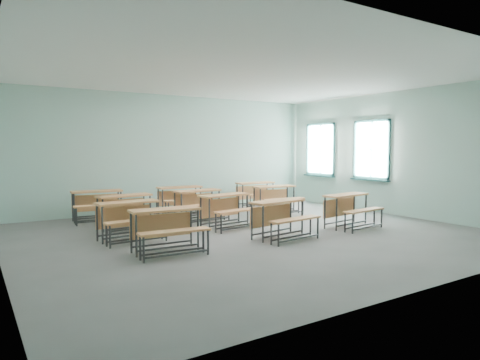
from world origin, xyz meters
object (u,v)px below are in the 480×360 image
at_px(desk_unit_r0c1, 282,213).
at_px(desk_unit_r1c0, 130,214).
at_px(desk_unit_r3c1, 181,196).
at_px(desk_unit_r2c0, 126,206).
at_px(desk_unit_r0c2, 350,205).
at_px(desk_unit_r3c0, 98,201).
at_px(desk_unit_r2c1, 200,200).
at_px(desk_unit_r0c0, 167,224).
at_px(desk_unit_r3c2, 257,191).
at_px(desk_unit_r1c1, 228,205).
at_px(desk_unit_r2c2, 276,195).

relative_size(desk_unit_r0c1, desk_unit_r1c0, 1.04).
bearing_deg(desk_unit_r3c1, desk_unit_r2c0, -145.52).
bearing_deg(desk_unit_r0c1, desk_unit_r0c2, -4.68).
distance_m(desk_unit_r3c0, desk_unit_r3c1, 2.11).
height_order(desk_unit_r1c0, desk_unit_r2c1, same).
bearing_deg(desk_unit_r1c0, desk_unit_r2c1, 27.43).
relative_size(desk_unit_r2c1, desk_unit_r3c1, 1.04).
relative_size(desk_unit_r0c0, desk_unit_r3c2, 1.03).
height_order(desk_unit_r0c2, desk_unit_r3c0, same).
xyz_separation_m(desk_unit_r1c1, desk_unit_r2c2, (2.15, 1.06, 0.00)).
bearing_deg(desk_unit_r0c1, desk_unit_r2c1, 90.91).
distance_m(desk_unit_r0c2, desk_unit_r2c1, 3.49).
bearing_deg(desk_unit_r2c1, desk_unit_r0c2, -53.10).
bearing_deg(desk_unit_r2c1, desk_unit_r3c2, 19.64).
xyz_separation_m(desk_unit_r1c1, desk_unit_r2c1, (-0.09, 1.15, 0.00)).
height_order(desk_unit_r0c1, desk_unit_r3c0, same).
bearing_deg(desk_unit_r0c2, desk_unit_r1c0, 155.87).
relative_size(desk_unit_r0c1, desk_unit_r3c0, 1.02).
height_order(desk_unit_r1c1, desk_unit_r3c0, same).
xyz_separation_m(desk_unit_r0c1, desk_unit_r2c0, (-2.20, 2.58, 0.00)).
height_order(desk_unit_r1c0, desk_unit_r3c2, same).
height_order(desk_unit_r0c1, desk_unit_r1c0, same).
relative_size(desk_unit_r0c1, desk_unit_r2c2, 1.03).
xyz_separation_m(desk_unit_r2c0, desk_unit_r2c1, (1.82, 0.09, 0.00)).
distance_m(desk_unit_r0c0, desk_unit_r1c0, 1.30).
height_order(desk_unit_r1c0, desk_unit_r2c0, same).
xyz_separation_m(desk_unit_r0c0, desk_unit_r2c1, (1.91, 2.53, 0.00)).
bearing_deg(desk_unit_r0c2, desk_unit_r3c0, 132.05).
bearing_deg(desk_unit_r2c2, desk_unit_r0c0, -145.93).
xyz_separation_m(desk_unit_r0c0, desk_unit_r1c1, (2.00, 1.37, 0.00)).
height_order(desk_unit_r0c0, desk_unit_r1c0, same).
xyz_separation_m(desk_unit_r1c0, desk_unit_r2c2, (4.36, 1.14, 0.00)).
xyz_separation_m(desk_unit_r1c0, desk_unit_r1c1, (2.21, 0.09, 0.00)).
distance_m(desk_unit_r3c1, desk_unit_r3c2, 2.49).
bearing_deg(desk_unit_r0c1, desk_unit_r3c1, 88.26).
distance_m(desk_unit_r0c2, desk_unit_r1c1, 2.67).
distance_m(desk_unit_r0c0, desk_unit_r3c0, 3.74).
bearing_deg(desk_unit_r2c2, desk_unit_r3c1, 155.62).
height_order(desk_unit_r2c0, desk_unit_r3c0, same).
height_order(desk_unit_r2c0, desk_unit_r2c1, same).
distance_m(desk_unit_r0c0, desk_unit_r0c2, 4.26).
relative_size(desk_unit_r0c1, desk_unit_r0c2, 1.00).
xyz_separation_m(desk_unit_r2c0, desk_unit_r3c0, (-0.27, 1.30, 0.00)).
distance_m(desk_unit_r0c2, desk_unit_r3c0, 5.84).
relative_size(desk_unit_r0c1, desk_unit_r2c1, 1.02).
relative_size(desk_unit_r0c0, desk_unit_r0c2, 0.97).
bearing_deg(desk_unit_r1c0, desk_unit_r2c2, 11.85).
distance_m(desk_unit_r0c1, desk_unit_r2c2, 3.17).
height_order(desk_unit_r0c0, desk_unit_r0c2, same).
xyz_separation_m(desk_unit_r2c2, desk_unit_r3c0, (-4.33, 1.31, 0.00)).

